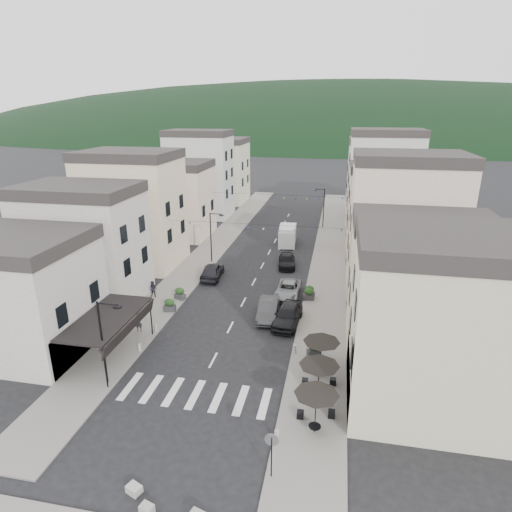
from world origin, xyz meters
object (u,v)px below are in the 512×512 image
at_px(delivery_van, 287,235).
at_px(pedestrian_b, 153,289).
at_px(parked_car_b, 268,309).
at_px(parked_car_e, 212,271).
at_px(parked_car_c, 288,289).
at_px(pedestrian_a, 139,322).
at_px(parked_car_a, 288,315).
at_px(parked_car_d, 287,261).

bearing_deg(delivery_van, pedestrian_b, -121.96).
bearing_deg(parked_car_b, delivery_van, 89.30).
bearing_deg(parked_car_e, parked_car_c, 156.12).
distance_m(parked_car_b, pedestrian_a, 10.89).
height_order(parked_car_e, pedestrian_a, pedestrian_a).
distance_m(parked_car_e, pedestrian_b, 7.30).
relative_size(parked_car_b, parked_car_e, 0.97).
distance_m(parked_car_a, parked_car_d, 13.94).
bearing_deg(parked_car_a, parked_car_c, 101.93).
distance_m(parked_car_e, pedestrian_a, 12.73).
relative_size(parked_car_d, delivery_van, 0.84).
bearing_deg(parked_car_a, parked_car_e, 141.87).
relative_size(parked_car_e, delivery_van, 0.88).
xyz_separation_m(parked_car_c, parked_car_e, (-8.55, 3.05, 0.15)).
bearing_deg(delivery_van, parked_car_c, -86.59).
relative_size(parked_car_a, pedestrian_a, 3.10).
height_order(parked_car_a, parked_car_b, parked_car_a).
bearing_deg(delivery_van, parked_car_e, -119.17).
distance_m(parked_car_d, pedestrian_b, 15.99).
xyz_separation_m(parked_car_d, parked_car_e, (-7.40, -5.08, 0.15)).
distance_m(parked_car_a, delivery_van, 22.51).
height_order(parked_car_a, parked_car_d, parked_car_a).
height_order(parked_car_c, pedestrian_a, pedestrian_a).
bearing_deg(parked_car_a, parked_car_d, 102.83).
height_order(parked_car_b, delivery_van, delivery_van).
relative_size(parked_car_c, pedestrian_a, 3.01).
relative_size(parked_car_b, parked_car_c, 0.97).
bearing_deg(parked_car_c, parked_car_d, 99.07).
bearing_deg(pedestrian_a, parked_car_d, 50.48).
bearing_deg(parked_car_c, pedestrian_b, -165.50).
height_order(parked_car_e, delivery_van, delivery_van).
bearing_deg(pedestrian_a, parked_car_a, 7.59).
bearing_deg(parked_car_d, parked_car_c, -89.26).
bearing_deg(parked_car_d, delivery_van, 89.35).
bearing_deg(parked_car_b, pedestrian_a, -158.29).
xyz_separation_m(parked_car_a, pedestrian_a, (-11.67, -3.74, 0.08)).
height_order(parked_car_b, pedestrian_b, pedestrian_b).
xyz_separation_m(parked_car_a, pedestrian_b, (-13.26, 2.67, 0.09)).
xyz_separation_m(parked_car_e, pedestrian_b, (-4.06, -6.07, 0.11)).
xyz_separation_m(parked_car_b, parked_car_d, (0.00, 12.95, -0.10)).
relative_size(parked_car_d, pedestrian_b, 2.85).
bearing_deg(pedestrian_a, pedestrian_b, 93.76).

